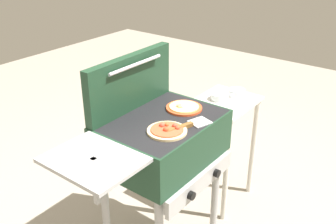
{
  "coord_description": "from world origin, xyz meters",
  "views": [
    {
      "loc": [
        -1.42,
        -1.13,
        1.81
      ],
      "look_at": [
        0.05,
        0.0,
        0.92
      ],
      "focal_mm": 41.88,
      "sensor_mm": 36.0,
      "label": 1
    }
  ],
  "objects_px": {
    "pizza_pepperoni": "(167,130)",
    "topping_bowl_near": "(219,97)",
    "topping_bowl_far": "(237,93)",
    "prep_table": "(223,130)",
    "spatula": "(188,126)",
    "pizza_cheese": "(184,108)",
    "grill": "(161,144)"
  },
  "relations": [
    {
      "from": "prep_table",
      "to": "topping_bowl_near",
      "type": "xyz_separation_m",
      "value": [
        -0.01,
        0.04,
        0.24
      ]
    },
    {
      "from": "pizza_cheese",
      "to": "topping_bowl_far",
      "type": "relative_size",
      "value": 1.77
    },
    {
      "from": "pizza_cheese",
      "to": "topping_bowl_near",
      "type": "bearing_deg",
      "value": 6.62
    },
    {
      "from": "grill",
      "to": "spatula",
      "type": "height_order",
      "value": "spatula"
    },
    {
      "from": "pizza_cheese",
      "to": "topping_bowl_far",
      "type": "bearing_deg",
      "value": -0.2
    },
    {
      "from": "pizza_pepperoni",
      "to": "pizza_cheese",
      "type": "bearing_deg",
      "value": 18.39
    },
    {
      "from": "prep_table",
      "to": "topping_bowl_near",
      "type": "distance_m",
      "value": 0.25
    },
    {
      "from": "pizza_cheese",
      "to": "prep_table",
      "type": "xyz_separation_m",
      "value": [
        0.5,
        0.02,
        -0.36
      ]
    },
    {
      "from": "spatula",
      "to": "prep_table",
      "type": "height_order",
      "value": "spatula"
    },
    {
      "from": "spatula",
      "to": "pizza_pepperoni",
      "type": "bearing_deg",
      "value": 154.75
    },
    {
      "from": "topping_bowl_near",
      "to": "topping_bowl_far",
      "type": "bearing_deg",
      "value": -24.61
    },
    {
      "from": "pizza_cheese",
      "to": "topping_bowl_far",
      "type": "height_order",
      "value": "pizza_cheese"
    },
    {
      "from": "pizza_pepperoni",
      "to": "prep_table",
      "type": "distance_m",
      "value": 0.85
    },
    {
      "from": "pizza_cheese",
      "to": "prep_table",
      "type": "height_order",
      "value": "pizza_cheese"
    },
    {
      "from": "grill",
      "to": "spatula",
      "type": "bearing_deg",
      "value": -81.87
    },
    {
      "from": "grill",
      "to": "topping_bowl_near",
      "type": "height_order",
      "value": "grill"
    },
    {
      "from": "pizza_pepperoni",
      "to": "topping_bowl_near",
      "type": "distance_m",
      "value": 0.77
    },
    {
      "from": "pizza_pepperoni",
      "to": "topping_bowl_near",
      "type": "bearing_deg",
      "value": 10.86
    },
    {
      "from": "topping_bowl_far",
      "to": "spatula",
      "type": "bearing_deg",
      "value": -170.11
    },
    {
      "from": "pizza_pepperoni",
      "to": "topping_bowl_far",
      "type": "relative_size",
      "value": 1.76
    },
    {
      "from": "topping_bowl_near",
      "to": "prep_table",
      "type": "bearing_deg",
      "value": -76.29
    },
    {
      "from": "pizza_pepperoni",
      "to": "topping_bowl_near",
      "type": "relative_size",
      "value": 1.69
    },
    {
      "from": "pizza_cheese",
      "to": "prep_table",
      "type": "relative_size",
      "value": 0.26
    },
    {
      "from": "spatula",
      "to": "topping_bowl_near",
      "type": "height_order",
      "value": "spatula"
    },
    {
      "from": "spatula",
      "to": "topping_bowl_far",
      "type": "height_order",
      "value": "spatula"
    },
    {
      "from": "grill",
      "to": "spatula",
      "type": "xyz_separation_m",
      "value": [
        0.02,
        -0.15,
        0.15
      ]
    },
    {
      "from": "grill",
      "to": "pizza_pepperoni",
      "type": "bearing_deg",
      "value": -128.86
    },
    {
      "from": "pizza_cheese",
      "to": "spatula",
      "type": "relative_size",
      "value": 0.74
    },
    {
      "from": "pizza_pepperoni",
      "to": "topping_bowl_far",
      "type": "height_order",
      "value": "pizza_pepperoni"
    },
    {
      "from": "pizza_cheese",
      "to": "pizza_pepperoni",
      "type": "height_order",
      "value": "same"
    },
    {
      "from": "pizza_cheese",
      "to": "spatula",
      "type": "distance_m",
      "value": 0.21
    },
    {
      "from": "grill",
      "to": "pizza_cheese",
      "type": "height_order",
      "value": "pizza_cheese"
    }
  ]
}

